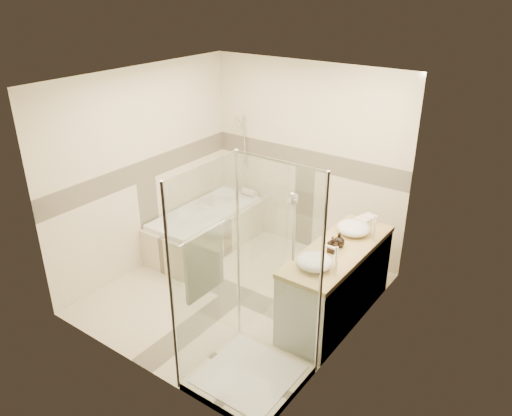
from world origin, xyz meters
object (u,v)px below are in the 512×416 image
Objects in this scene: vanity at (336,283)px; amenity_bottle_a at (332,245)px; shower_enclosure at (243,328)px; bathtub at (206,227)px; vessel_sink_near at (354,228)px; amenity_bottle_b at (339,240)px; vessel_sink_far at (314,261)px.

amenity_bottle_a is (-0.02, -0.12, 0.51)m from vanity.
vanity is 0.79× the size of shower_enclosure.
bathtub is at bearing 170.75° from vanity.
amenity_bottle_a is (0.00, -0.50, 0.02)m from vessel_sink_near.
shower_enclosure is 1.72m from vessel_sink_near.
shower_enclosure is 1.26m from amenity_bottle_a.
vessel_sink_near is (-0.02, 0.38, 0.50)m from vanity.
amenity_bottle_b reaches higher than vanity.
shower_enclosure is (1.86, -1.62, 0.20)m from bathtub.
vessel_sink_far is at bearing -21.42° from bathtub.
amenity_bottle_a is at bearing 76.67° from shower_enclosure.
vessel_sink_far is at bearing -90.00° from amenity_bottle_a.
vessel_sink_near reaches higher than vessel_sink_far.
amenity_bottle_b is at bearing 90.00° from vessel_sink_far.
vessel_sink_near is 0.86m from vessel_sink_far.
vessel_sink_near reaches higher than vanity.
vessel_sink_near is 2.04× the size of amenity_bottle_a.
shower_enclosure reaches higher than vanity.
amenity_bottle_b is (0.27, 1.29, 0.42)m from shower_enclosure.
vessel_sink_near is at bearing 90.00° from amenity_bottle_b.
amenity_bottle_a reaches higher than vessel_sink_near.
bathtub is at bearing 138.90° from shower_enclosure.
amenity_bottle_a is at bearing -90.00° from amenity_bottle_b.
shower_enclosure is 5.78× the size of vessel_sink_far.
shower_enclosure reaches higher than amenity_bottle_a.
shower_enclosure is 12.80× the size of amenity_bottle_b.
vessel_sink_near is 1.03× the size of vessel_sink_far.
vessel_sink_far is (0.27, 0.78, 0.42)m from shower_enclosure.
shower_enclosure is at bearing -101.89° from amenity_bottle_b.
shower_enclosure is at bearing -99.40° from vessel_sink_near.
amenity_bottle_a reaches higher than vessel_sink_far.
vessel_sink_near reaches higher than bathtub.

